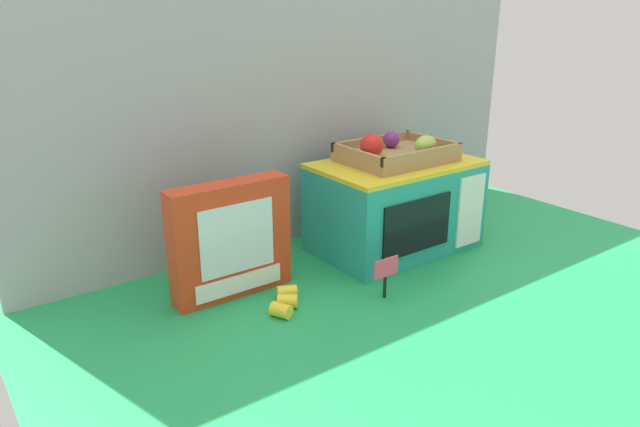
# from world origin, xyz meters

# --- Properties ---
(ground_plane) EXTENTS (1.70, 1.70, 0.00)m
(ground_plane) POSITION_xyz_m (0.00, 0.00, 0.00)
(ground_plane) COLOR #219E54
(ground_plane) RESTS_ON ground
(display_back_panel) EXTENTS (1.61, 0.03, 0.79)m
(display_back_panel) POSITION_xyz_m (0.00, 0.25, 0.40)
(display_back_panel) COLOR #A0A3A8
(display_back_panel) RESTS_ON ground
(toy_microwave) EXTENTS (0.44, 0.28, 0.25)m
(toy_microwave) POSITION_xyz_m (0.15, 0.02, 0.12)
(toy_microwave) COLOR teal
(toy_microwave) RESTS_ON ground
(food_groups_crate) EXTENTS (0.28, 0.21, 0.09)m
(food_groups_crate) POSITION_xyz_m (0.15, 0.03, 0.27)
(food_groups_crate) COLOR #A37F51
(food_groups_crate) RESTS_ON toy_microwave
(cookie_set_box) EXTENTS (0.29, 0.07, 0.27)m
(cookie_set_box) POSITION_xyz_m (-0.35, 0.03, 0.14)
(cookie_set_box) COLOR red
(cookie_set_box) RESTS_ON ground
(price_sign) EXTENTS (0.07, 0.01, 0.10)m
(price_sign) POSITION_xyz_m (-0.07, -0.20, 0.07)
(price_sign) COLOR black
(price_sign) RESTS_ON ground
(loose_toy_banana) EXTENTS (0.11, 0.12, 0.03)m
(loose_toy_banana) POSITION_xyz_m (-0.28, -0.10, 0.02)
(loose_toy_banana) COLOR yellow
(loose_toy_banana) RESTS_ON ground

